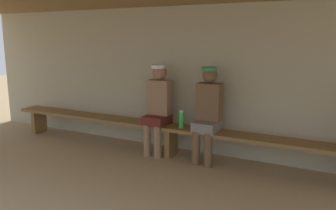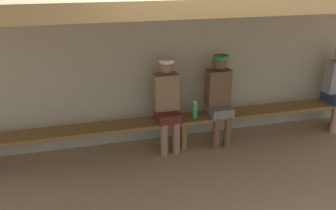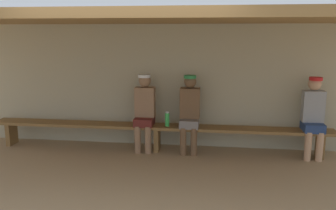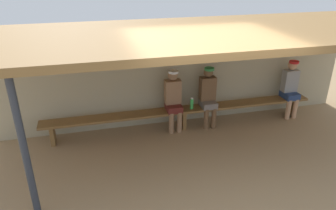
# 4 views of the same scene
# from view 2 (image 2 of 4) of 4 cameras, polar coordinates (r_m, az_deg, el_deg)

# --- Properties ---
(back_wall) EXTENTS (8.00, 0.20, 2.20)m
(back_wall) POSITION_cam_2_polar(r_m,az_deg,el_deg) (5.22, 0.95, 6.28)
(back_wall) COLOR tan
(back_wall) RESTS_ON ground
(bench) EXTENTS (6.00, 0.36, 0.46)m
(bench) POSITION_cam_2_polar(r_m,az_deg,el_deg) (5.07, 2.27, -2.86)
(bench) COLOR brown
(bench) RESTS_ON ground
(player_with_sunglasses) EXTENTS (0.34, 0.42, 1.34)m
(player_with_sunglasses) POSITION_cam_2_polar(r_m,az_deg,el_deg) (4.87, -0.16, 0.70)
(player_with_sunglasses) COLOR #591E19
(player_with_sunglasses) RESTS_ON ground
(player_leftmost) EXTENTS (0.34, 0.42, 1.34)m
(player_leftmost) POSITION_cam_2_polar(r_m,az_deg,el_deg) (5.11, 8.40, 1.51)
(player_leftmost) COLOR slate
(player_leftmost) RESTS_ON ground
(water_bottle_green) EXTENTS (0.07, 0.07, 0.25)m
(water_bottle_green) POSITION_cam_2_polar(r_m,az_deg,el_deg) (5.01, 4.42, -0.77)
(water_bottle_green) COLOR green
(water_bottle_green) RESTS_ON bench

